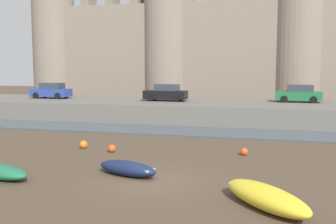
{
  "coord_description": "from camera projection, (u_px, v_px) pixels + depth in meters",
  "views": [
    {
      "loc": [
        4.87,
        -15.75,
        4.81
      ],
      "look_at": [
        -0.39,
        4.43,
        2.5
      ],
      "focal_mm": 42.0,
      "sensor_mm": 36.0,
      "label": 1
    }
  ],
  "objects": [
    {
      "name": "car_quay_west",
      "position": [
        166.0,
        93.0,
        37.79
      ],
      "size": [
        4.11,
        1.9,
        1.62
      ],
      "color": "black",
      "rests_on": "quay_road"
    },
    {
      "name": "mooring_buoy_near_shore",
      "position": [
        112.0,
        148.0,
        22.64
      ],
      "size": [
        0.45,
        0.45,
        0.45
      ],
      "primitive_type": "sphere",
      "color": "#E04C1E",
      "rests_on": "ground"
    },
    {
      "name": "mooring_buoy_off_centre",
      "position": [
        84.0,
        145.0,
        23.74
      ],
      "size": [
        0.48,
        0.48,
        0.48
      ],
      "primitive_type": "sphere",
      "color": "orange",
      "rests_on": "ground"
    },
    {
      "name": "ground_plane",
      "position": [
        151.0,
        181.0,
        16.9
      ],
      "size": [
        160.0,
        160.0,
        0.0
      ],
      "primitive_type": "plane",
      "color": "#4C3D2D"
    },
    {
      "name": "castle",
      "position": [
        230.0,
        42.0,
        47.15
      ],
      "size": [
        53.44,
        6.24,
        20.91
      ],
      "color": "gray",
      "rests_on": "ground"
    },
    {
      "name": "rowboat_near_channel_right",
      "position": [
        266.0,
        197.0,
        13.54
      ],
      "size": [
        3.63,
        3.84,
        0.79
      ],
      "color": "yellow",
      "rests_on": "ground"
    },
    {
      "name": "car_quay_centre_west",
      "position": [
        299.0,
        94.0,
        36.37
      ],
      "size": [
        4.11,
        1.9,
        1.62
      ],
      "color": "#1E6638",
      "rests_on": "quay_road"
    },
    {
      "name": "mooring_buoy_mid_mud",
      "position": [
        244.0,
        152.0,
        21.85
      ],
      "size": [
        0.43,
        0.43,
        0.43
      ],
      "primitive_type": "sphere",
      "color": "#E04C1E",
      "rests_on": "ground"
    },
    {
      "name": "water_channel",
      "position": [
        203.0,
        132.0,
        29.71
      ],
      "size": [
        80.0,
        4.5,
        0.1
      ],
      "primitive_type": "cube",
      "color": "#3D4C56",
      "rests_on": "ground"
    },
    {
      "name": "quay_road",
      "position": [
        216.0,
        111.0,
        36.59
      ],
      "size": [
        59.2,
        10.0,
        1.71
      ],
      "primitive_type": "cube",
      "color": "#666059",
      "rests_on": "ground"
    },
    {
      "name": "car_quay_centre_east",
      "position": [
        51.0,
        91.0,
        41.21
      ],
      "size": [
        4.11,
        1.9,
        1.62
      ],
      "color": "#263F99",
      "rests_on": "quay_road"
    },
    {
      "name": "rowboat_midflat_centre",
      "position": [
        127.0,
        168.0,
        17.71
      ],
      "size": [
        3.25,
        1.93,
        0.66
      ],
      "color": "#141E3D",
      "rests_on": "ground"
    }
  ]
}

